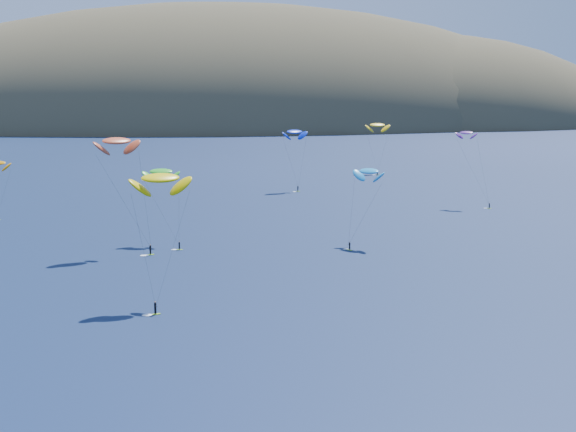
{
  "coord_description": "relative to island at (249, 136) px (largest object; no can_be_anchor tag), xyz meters",
  "views": [
    {
      "loc": [
        -14.11,
        -78.57,
        37.19
      ],
      "look_at": [
        6.83,
        80.0,
        9.0
      ],
      "focal_mm": 50.0,
      "sensor_mm": 36.0,
      "label": 1
    }
  ],
  "objects": [
    {
      "name": "island",
      "position": [
        0.0,
        0.0,
        0.0
      ],
      "size": [
        730.0,
        300.0,
        210.0
      ],
      "color": "#3D3526",
      "rests_on": "ground"
    },
    {
      "name": "kitesurfer_9",
      "position": [
        -67.21,
        -468.81,
        34.21
      ],
      "size": [
        12.79,
        10.64,
        26.24
      ],
      "rotation": [
        0.0,
        0.0,
        0.46
      ],
      "color": "#9BE119",
      "rests_on": "ground"
    },
    {
      "name": "kitesurfer_5",
      "position": [
        -12.53,
        -467.82,
        26.85
      ],
      "size": [
        10.24,
        12.51,
        18.35
      ],
      "rotation": [
        0.0,
        0.0,
        -0.89
      ],
      "color": "#9BE119",
      "rests_on": "ground"
    },
    {
      "name": "kitesurfer_11",
      "position": [
        21.2,
        -338.59,
        28.96
      ],
      "size": [
        9.56,
        11.95,
        20.87
      ],
      "rotation": [
        0.0,
        0.0,
        0.06
      ],
      "color": "#9BE119",
      "rests_on": "ground"
    },
    {
      "name": "kitesurfer_3",
      "position": [
        -58.38,
        -459.98,
        26.55
      ],
      "size": [
        8.7,
        13.2,
        18.08
      ],
      "rotation": [
        0.0,
        0.0,
        -0.15
      ],
      "color": "#9BE119",
      "rests_on": "ground"
    },
    {
      "name": "kitesurfer_4",
      "position": [
        -17.05,
        -381.36,
        29.66
      ],
      "size": [
        9.61,
        9.51,
        21.4
      ],
      "rotation": [
        0.0,
        0.0,
        0.38
      ],
      "color": "#9BE119",
      "rests_on": "ground"
    },
    {
      "name": "ground",
      "position": [
        -39.4,
        -562.36,
        10.74
      ],
      "size": [
        2800.0,
        2800.0,
        0.0
      ],
      "primitive_type": "plane",
      "color": "black",
      "rests_on": "ground"
    },
    {
      "name": "kitesurfer_6",
      "position": [
        27.6,
        -419.01,
        31.52
      ],
      "size": [
        8.42,
        11.43,
        22.54
      ],
      "rotation": [
        0.0,
        0.0,
        -0.55
      ],
      "color": "#9BE119",
      "rests_on": "ground"
    },
    {
      "name": "kitesurfer_2",
      "position": [
        -57.23,
        -508.13,
        31.15
      ],
      "size": [
        10.67,
        13.43,
        23.21
      ],
      "rotation": [
        0.0,
        0.0,
        0.24
      ],
      "color": "#9BE119",
      "rests_on": "ground"
    }
  ]
}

